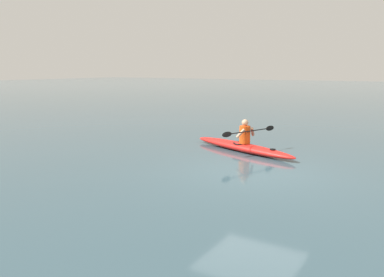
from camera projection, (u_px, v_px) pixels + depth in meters
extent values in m
plane|color=#334C56|center=(253.00, 172.00, 10.10)|extent=(160.00, 160.00, 0.00)
ellipsoid|color=red|center=(242.00, 147.00, 12.64)|extent=(4.18, 1.92, 0.28)
torus|color=black|center=(241.00, 143.00, 12.66)|extent=(0.65, 0.65, 0.04)
cylinder|color=black|center=(273.00, 149.00, 11.64)|extent=(0.18, 0.18, 0.02)
cylinder|color=#E04C14|center=(245.00, 135.00, 12.47)|extent=(0.35, 0.35, 0.56)
sphere|color=tan|center=(245.00, 123.00, 12.40)|extent=(0.21, 0.21, 0.21)
cylinder|color=black|center=(249.00, 131.00, 12.30)|extent=(0.68, 1.88, 0.03)
ellipsoid|color=black|center=(270.00, 128.00, 12.91)|extent=(0.17, 0.39, 0.17)
ellipsoid|color=black|center=(227.00, 134.00, 11.69)|extent=(0.17, 0.39, 0.17)
cylinder|color=tan|center=(253.00, 132.00, 12.57)|extent=(0.17, 0.31, 0.34)
cylinder|color=tan|center=(241.00, 133.00, 12.23)|extent=(0.26, 0.25, 0.34)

